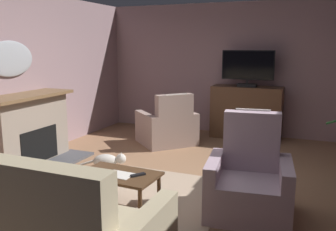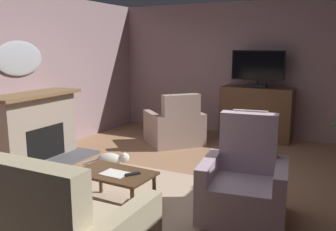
{
  "view_description": "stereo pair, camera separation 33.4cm",
  "coord_description": "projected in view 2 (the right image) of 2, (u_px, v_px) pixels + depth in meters",
  "views": [
    {
      "loc": [
        1.65,
        -4.15,
        1.84
      ],
      "look_at": [
        -0.14,
        0.16,
        0.93
      ],
      "focal_mm": 38.7,
      "sensor_mm": 36.0,
      "label": 1
    },
    {
      "loc": [
        1.95,
        -4.02,
        1.84
      ],
      "look_at": [
        -0.14,
        0.16,
        0.93
      ],
      "focal_mm": 38.7,
      "sensor_mm": 36.0,
      "label": 2
    }
  ],
  "objects": [
    {
      "name": "tv_remote",
      "position": [
        133.0,
        174.0,
        4.02
      ],
      "size": [
        0.14,
        0.17,
        0.02
      ],
      "primitive_type": "cube",
      "rotation": [
        0.0,
        0.0,
        0.95
      ],
      "color": "black",
      "rests_on": "coffee_table"
    },
    {
      "name": "tv_cabinet",
      "position": [
        256.0,
        115.0,
        7.11
      ],
      "size": [
        1.37,
        0.54,
        1.04
      ],
      "color": "#402A1C",
      "rests_on": "ground_plane"
    },
    {
      "name": "television",
      "position": [
        258.0,
        68.0,
        6.89
      ],
      "size": [
        1.0,
        0.2,
        0.71
      ],
      "color": "black",
      "rests_on": "tv_cabinet"
    },
    {
      "name": "armchair_angled_to_table",
      "position": [
        244.0,
        185.0,
        3.92
      ],
      "size": [
        0.98,
        0.91,
        1.12
      ],
      "color": "#AD93A3",
      "rests_on": "ground_plane"
    },
    {
      "name": "rug_central",
      "position": [
        140.0,
        191.0,
        4.62
      ],
      "size": [
        2.12,
        1.62,
        0.01
      ],
      "primitive_type": "cube",
      "color": "tan",
      "rests_on": "ground_plane"
    },
    {
      "name": "folded_newspaper",
      "position": [
        115.0,
        173.0,
        4.06
      ],
      "size": [
        0.31,
        0.24,
        0.01
      ],
      "primitive_type": "cube",
      "rotation": [
        0.0,
        0.0,
        -0.05
      ],
      "color": "silver",
      "rests_on": "coffee_table"
    },
    {
      "name": "wall_left",
      "position": [
        14.0,
        77.0,
        5.69
      ],
      "size": [
        0.1,
        7.21,
        2.69
      ],
      "primitive_type": "cube",
      "color": "gray",
      "rests_on": "ground_plane"
    },
    {
      "name": "sofa_floral",
      "position": [
        22.0,
        225.0,
        3.06
      ],
      "size": [
        2.13,
        0.92,
        1.04
      ],
      "color": "tan",
      "rests_on": "ground_plane"
    },
    {
      "name": "wall_mirror_oval",
      "position": [
        19.0,
        58.0,
        5.66
      ],
      "size": [
        0.06,
        0.93,
        0.55
      ],
      "primitive_type": "ellipsoid",
      "color": "#B2B7BF"
    },
    {
      "name": "coffee_table",
      "position": [
        115.0,
        176.0,
        4.12
      ],
      "size": [
        0.91,
        0.58,
        0.42
      ],
      "color": "#4C331E",
      "rests_on": "ground_plane"
    },
    {
      "name": "wall_back",
      "position": [
        243.0,
        69.0,
        7.42
      ],
      "size": [
        6.05,
        0.1,
        2.69
      ],
      "primitive_type": "cube",
      "color": "gray",
      "rests_on": "ground_plane"
    },
    {
      "name": "cat",
      "position": [
        112.0,
        159.0,
        5.57
      ],
      "size": [
        0.68,
        0.34,
        0.23
      ],
      "color": "beige",
      "rests_on": "ground_plane"
    },
    {
      "name": "armchair_near_window",
      "position": [
        175.0,
        128.0,
        6.79
      ],
      "size": [
        1.29,
        1.29,
        1.0
      ],
      "color": "#A3897F",
      "rests_on": "ground_plane"
    },
    {
      "name": "fireplace",
      "position": [
        36.0,
        129.0,
        5.76
      ],
      "size": [
        0.95,
        1.58,
        1.1
      ],
      "color": "#4C4C51",
      "rests_on": "ground_plane"
    },
    {
      "name": "ground_plane",
      "position": [
        172.0,
        189.0,
        4.74
      ],
      "size": [
        6.05,
        7.21,
        0.04
      ],
      "primitive_type": "cube",
      "color": "#936B4C"
    }
  ]
}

